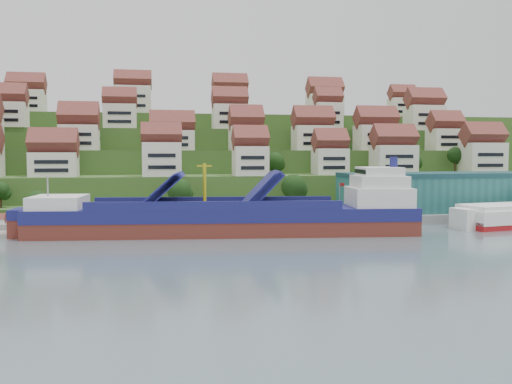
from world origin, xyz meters
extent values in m
plane|color=slate|center=(0.00, 0.00, 0.00)|extent=(300.00, 300.00, 0.00)
cube|color=gray|center=(20.00, 15.00, 1.10)|extent=(180.00, 14.00, 2.20)
cube|color=gray|center=(-58.00, 12.00, 0.50)|extent=(45.00, 20.00, 1.00)
cube|color=#2D4C1E|center=(0.00, 86.00, 2.00)|extent=(260.00, 128.00, 4.00)
cube|color=#2D4C1E|center=(0.00, 91.00, 5.50)|extent=(260.00, 118.00, 11.00)
cube|color=#2D4C1E|center=(0.00, 99.00, 9.00)|extent=(260.00, 102.00, 18.00)
cube|color=#2D4C1E|center=(0.00, 107.00, 12.50)|extent=(260.00, 86.00, 25.00)
cube|color=#2D4C1E|center=(0.00, 116.00, 15.50)|extent=(260.00, 68.00, 31.00)
cube|color=silver|center=(-51.24, 40.02, 14.20)|extent=(12.02, 8.57, 6.40)
cube|color=silver|center=(-23.06, 35.83, 15.54)|extent=(10.25, 7.03, 9.08)
cube|color=silver|center=(1.07, 35.75, 15.03)|extent=(9.20, 7.62, 8.07)
cube|color=silver|center=(25.47, 40.19, 14.76)|extent=(9.34, 7.73, 7.52)
cube|color=silver|center=(44.85, 39.48, 15.26)|extent=(12.23, 8.26, 8.51)
cube|color=silver|center=(73.55, 38.85, 15.65)|extent=(11.92, 8.31, 9.29)
cube|color=silver|center=(-46.19, 53.99, 21.65)|extent=(10.93, 8.98, 7.31)
cube|color=silver|center=(-19.42, 53.98, 20.98)|extent=(12.83, 7.90, 5.96)
cube|color=silver|center=(2.85, 52.99, 21.67)|extent=(9.77, 8.56, 7.35)
cube|color=silver|center=(25.10, 56.66, 21.92)|extent=(12.34, 8.36, 7.84)
cube|color=silver|center=(45.56, 54.70, 22.04)|extent=(12.77, 8.18, 8.08)
cube|color=silver|center=(70.39, 55.82, 21.57)|extent=(10.37, 8.04, 7.15)
cube|color=silver|center=(-68.75, 67.62, 28.82)|extent=(11.26, 7.86, 7.65)
cube|color=silver|center=(-35.37, 71.42, 28.95)|extent=(10.38, 7.30, 7.89)
cube|color=silver|center=(0.09, 68.72, 29.06)|extent=(11.15, 7.79, 8.12)
cube|color=silver|center=(34.16, 69.64, 29.63)|extent=(8.96, 7.14, 9.27)
cube|color=silver|center=(70.47, 70.64, 29.48)|extent=(12.71, 8.47, 8.95)
cube|color=silver|center=(-67.34, 89.65, 34.85)|extent=(12.07, 8.03, 7.69)
cube|color=silver|center=(-31.57, 88.73, 35.86)|extent=(12.48, 7.51, 9.72)
cube|color=silver|center=(2.89, 87.77, 35.42)|extent=(12.12, 8.15, 8.85)
cube|color=silver|center=(39.51, 90.09, 35.09)|extent=(12.74, 8.73, 8.18)
cube|color=silver|center=(71.46, 91.12, 34.75)|extent=(9.85, 7.05, 7.49)
ellipsoid|color=#193812|center=(-61.88, 27.93, 8.23)|extent=(4.21, 4.21, 4.21)
ellipsoid|color=#193812|center=(10.96, 26.11, 8.43)|extent=(6.62, 6.62, 6.62)
ellipsoid|color=#193812|center=(-18.88, 26.29, 7.68)|extent=(6.19, 6.19, 6.19)
ellipsoid|color=#193812|center=(53.48, 43.11, 14.62)|extent=(4.49, 4.49, 4.49)
ellipsoid|color=#193812|center=(66.87, 43.11, 16.61)|extent=(5.00, 5.00, 5.00)
ellipsoid|color=#193812|center=(9.77, 43.66, 14.66)|extent=(5.50, 5.50, 5.50)
ellipsoid|color=#193812|center=(42.22, 59.83, 23.96)|extent=(5.03, 5.03, 5.03)
ellipsoid|color=#193812|center=(-54.31, 59.38, 21.93)|extent=(6.06, 6.06, 6.06)
ellipsoid|color=#193812|center=(-43.25, 57.97, 22.49)|extent=(4.64, 4.64, 4.64)
ellipsoid|color=#193812|center=(6.48, 73.21, 30.43)|extent=(6.13, 6.13, 6.13)
ellipsoid|color=#193812|center=(36.13, 75.94, 29.75)|extent=(5.37, 5.37, 5.37)
ellipsoid|color=#193812|center=(-51.70, 19.00, 5.92)|extent=(5.38, 5.38, 5.38)
ellipsoid|color=#193812|center=(-35.60, 19.00, 5.05)|extent=(3.75, 3.75, 3.75)
cube|color=#246260|center=(52.00, 17.00, 7.20)|extent=(60.00, 15.00, 10.00)
cylinder|color=gray|center=(18.00, 10.00, 6.20)|extent=(0.16, 0.16, 8.00)
cube|color=maroon|center=(18.60, 10.00, 9.80)|extent=(1.20, 0.05, 0.80)
cube|color=white|center=(-58.00, 10.00, 2.10)|extent=(2.40, 2.20, 2.20)
cube|color=white|center=(-54.00, 11.50, 2.10)|extent=(2.40, 2.20, 2.20)
cube|color=maroon|center=(-10.84, 0.29, 1.00)|extent=(82.15, 21.54, 5.21)
cube|color=navy|center=(-10.84, 0.29, 4.48)|extent=(82.16, 21.67, 2.71)
cube|color=silver|center=(-45.00, 4.15, 7.08)|extent=(11.68, 12.97, 2.71)
cube|color=#262628|center=(-12.91, 0.52, 5.83)|extent=(52.95, 16.41, 0.31)
cube|color=navy|center=(-24.30, 1.81, 9.38)|extent=(9.05, 12.30, 7.20)
cube|color=navy|center=(-3.60, -0.53, 9.38)|extent=(8.66, 12.26, 7.61)
cylinder|color=gold|center=(-14.98, 0.76, 10.42)|extent=(0.81, 0.81, 9.38)
cube|color=silver|center=(22.28, -3.45, 7.81)|extent=(13.75, 13.20, 4.17)
cube|color=silver|center=(22.28, -3.45, 11.15)|extent=(11.54, 11.73, 2.60)
cube|color=silver|center=(22.28, -3.45, 13.33)|extent=(9.33, 10.25, 1.88)
cylinder|color=navy|center=(25.39, -3.80, 15.31)|extent=(1.84, 1.84, 2.29)
camera|label=1|loc=(-26.64, -118.94, 17.46)|focal=40.00mm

